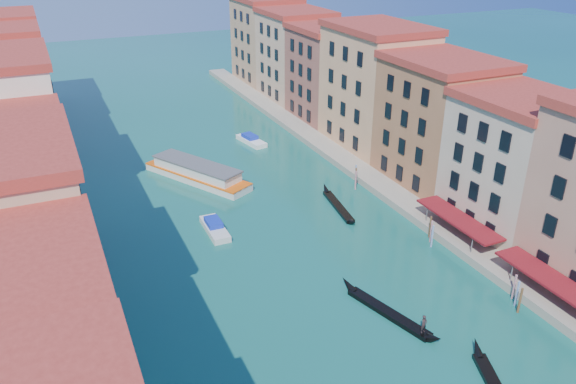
{
  "coord_description": "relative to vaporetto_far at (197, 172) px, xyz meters",
  "views": [
    {
      "loc": [
        -21.28,
        -7.19,
        35.01
      ],
      "look_at": [
        2.83,
        46.36,
        7.2
      ],
      "focal_mm": 35.0,
      "sensor_mm": 36.0,
      "label": 1
    }
  ],
  "objects": [
    {
      "name": "motorboat_mid",
      "position": [
        -2.43,
        -16.44,
        -0.7
      ],
      "size": [
        2.25,
        6.91,
        1.43
      ],
      "rotation": [
        0.0,
        0.0,
        -0.01
      ],
      "color": "silver",
      "rests_on": "ground"
    },
    {
      "name": "motorboat_far",
      "position": [
        13.25,
        11.83,
        -0.68
      ],
      "size": [
        3.55,
        7.42,
        1.48
      ],
      "rotation": [
        0.0,
        0.0,
        0.19
      ],
      "color": "white",
      "rests_on": "ground"
    },
    {
      "name": "gondola_fore",
      "position": [
        8.18,
        -39.88,
        -0.81
      ],
      "size": [
        4.61,
        12.94,
        2.63
      ],
      "rotation": [
        0.0,
        0.0,
        0.28
      ],
      "color": "black",
      "rests_on": "ground"
    },
    {
      "name": "left_bank_palazzos",
      "position": [
        -24.24,
        -5.2,
        8.45
      ],
      "size": [
        12.8,
        128.4,
        21.0
      ],
      "color": "beige",
      "rests_on": "ground"
    },
    {
      "name": "quay",
      "position": [
        23.76,
        -4.87,
        -0.75
      ],
      "size": [
        4.0,
        140.0,
        1.0
      ],
      "primitive_type": "cube",
      "color": "gray",
      "rests_on": "ground"
    },
    {
      "name": "gondola_far",
      "position": [
        15.06,
        -16.92,
        -0.89
      ],
      "size": [
        2.7,
        12.42,
        1.76
      ],
      "rotation": [
        0.0,
        0.0,
        -0.14
      ],
      "color": "black",
      "rests_on": "ground"
    },
    {
      "name": "vaporetto_far",
      "position": [
        0.0,
        0.0,
        0.0
      ],
      "size": [
        12.74,
        18.43,
        2.78
      ],
      "rotation": [
        0.0,
        0.0,
        0.5
      ],
      "color": "silver",
      "rests_on": "ground"
    },
    {
      "name": "right_bank_palazzos",
      "position": [
        31.76,
        -4.88,
        8.49
      ],
      "size": [
        12.8,
        128.4,
        21.0
      ],
      "color": "brown",
      "rests_on": "ground"
    },
    {
      "name": "mooring_poles_right",
      "position": [
        20.86,
        -41.07,
        0.05
      ],
      "size": [
        1.44,
        54.24,
        3.2
      ],
      "color": "brown",
      "rests_on": "ground"
    },
    {
      "name": "restaurant_awnings",
      "position": [
        23.95,
        -46.87,
        1.74
      ],
      "size": [
        3.2,
        44.55,
        3.12
      ],
      "color": "maroon",
      "rests_on": "ground"
    }
  ]
}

